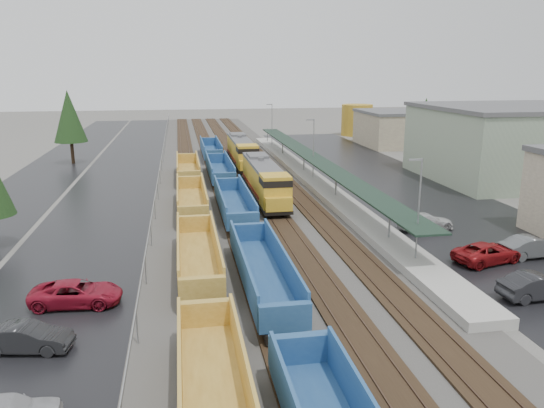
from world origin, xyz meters
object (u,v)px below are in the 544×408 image
Objects in this scene: locomotive_lead at (265,180)px; parked_car_east_c at (425,222)px; well_string_yellow at (198,257)px; parked_car_east_b at (487,253)px; storage_tank at (357,120)px; parked_car_west_c at (76,293)px; parked_car_east_e at (532,247)px; well_string_blue at (245,232)px; parked_car_west_b at (27,338)px; locomotive_trail at (242,152)px; parked_car_east_a at (538,286)px.

parked_car_east_c is at bearing -46.89° from locomotive_lead.
well_string_yellow is 21.25m from parked_car_east_b.
storage_tank is 90.67m from parked_car_west_c.
parked_car_east_c is 1.02× the size of parked_car_east_e.
well_string_blue reaches higher than parked_car_east_b.
parked_car_east_b is at bearing -66.35° from parked_car_west_b.
locomotive_trail is at bearing 79.02° from well_string_yellow.
storage_tank is at bearing 62.07° from locomotive_lead.
storage_tank reaches higher than locomotive_trail.
parked_car_west_c is (-44.49, -78.97, -2.55)m from storage_tank.
parked_car_east_e is at bearing -16.76° from well_string_blue.
parked_car_west_c is 32.80m from parked_car_east_e.
well_string_blue is at bearing -104.95° from locomotive_lead.
parked_car_west_b is 0.82× the size of parked_car_west_c.
storage_tank reaches higher than well_string_blue.
well_string_yellow is 25.22m from parked_car_east_e.
parked_car_east_a is 8.18m from parked_car_east_e.
locomotive_trail is 44.50m from storage_tank.
parked_car_east_a reaches higher than parked_car_west_b.
storage_tank reaches higher than parked_car_east_c.
well_string_blue reaches higher than parked_car_east_a.
parked_car_west_b is 35.12m from parked_car_east_e.
storage_tank is (37.01, 74.95, 2.09)m from well_string_yellow.
parked_car_west_c is 1.01× the size of parked_car_east_b.
well_string_yellow is at bearing -127.30° from well_string_blue.
parked_car_east_a is 14.96m from parked_car_east_c.
parked_car_west_b is 0.87× the size of parked_car_east_c.
locomotive_lead is at bearing 33.25° from parked_car_east_e.
locomotive_trail is 3.42× the size of parked_car_west_c.
parked_car_east_c is at bearing 18.87° from well_string_yellow.
well_string_blue is 19.45× the size of parked_car_west_c.
locomotive_trail reaches higher than parked_car_east_a.
parked_car_west_b is (-8.97, -9.28, -0.48)m from well_string_yellow.
well_string_yellow is at bearing 104.04° from parked_car_east_c.
parked_car_east_e is (25.19, -1.13, -0.39)m from well_string_yellow.
locomotive_trail is 0.23× the size of well_string_yellow.
parked_car_east_c is (27.89, 10.99, -0.01)m from parked_car_west_c.
parked_car_east_a reaches higher than parked_car_east_b.
parked_car_east_e is (4.48, 6.85, 0.00)m from parked_car_east_a.
locomotive_lead reaches higher than parked_car_east_c.
parked_car_west_c is at bearing -122.56° from locomotive_lead.
locomotive_trail is at bearing -130.71° from storage_tank.
well_string_yellow is 18.28× the size of parked_car_west_b.
well_string_yellow reaches higher than parked_car_east_a.
storage_tank reaches higher than parked_car_west_b.
well_string_blue is 18.50m from parked_car_east_b.
storage_tank is (29.01, 54.72, 1.05)m from locomotive_lead.
locomotive_trail reaches higher than parked_car_east_b.
parked_car_west_c is at bearing 80.16° from parked_car_east_b.
well_string_blue is at bearing -46.84° from parked_car_west_c.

